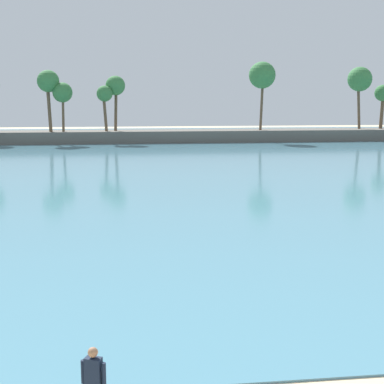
{
  "coord_description": "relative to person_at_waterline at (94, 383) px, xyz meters",
  "views": [
    {
      "loc": [
        -2.1,
        -5.51,
        6.67
      ],
      "look_at": [
        0.13,
        11.28,
        3.91
      ],
      "focal_mm": 54.57,
      "sensor_mm": 36.0,
      "label": 1
    }
  ],
  "objects": [
    {
      "name": "sea",
      "position": [
        2.63,
        58.48,
        -0.86
      ],
      "size": [
        220.0,
        114.65,
        0.06
      ],
      "primitive_type": "cube",
      "color": "teal",
      "rests_on": "ground"
    },
    {
      "name": "person_at_waterline",
      "position": [
        0.0,
        0.0,
        0.0
      ],
      "size": [
        0.51,
        0.32,
        1.67
      ],
      "color": "#141E33",
      "rests_on": "ground"
    },
    {
      "name": "palm_headland",
      "position": [
        3.4,
        75.74,
        1.86
      ],
      "size": [
        94.01,
        6.09,
        11.91
      ],
      "color": "#605B54",
      "rests_on": "ground"
    }
  ]
}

